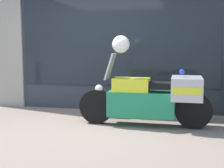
# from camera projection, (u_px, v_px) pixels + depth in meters

# --- Properties ---
(ground_plane) EXTENTS (60.00, 60.00, 0.00)m
(ground_plane) POSITION_uv_depth(u_px,v_px,m) (69.00, 131.00, 5.18)
(ground_plane) COLOR gray
(shop_building) EXTENTS (5.45, 0.55, 3.83)m
(shop_building) POSITION_uv_depth(u_px,v_px,m) (82.00, 23.00, 6.97)
(shop_building) COLOR #333842
(shop_building) RESTS_ON ground
(window_display) EXTENTS (4.06, 0.30, 2.07)m
(window_display) POSITION_uv_depth(u_px,v_px,m) (118.00, 87.00, 7.00)
(window_display) COLOR slate
(window_display) RESTS_ON ground
(paramedic_motorcycle) EXTENTS (2.35, 0.73, 1.29)m
(paramedic_motorcycle) POSITION_uv_depth(u_px,v_px,m) (153.00, 97.00, 5.46)
(paramedic_motorcycle) COLOR black
(paramedic_motorcycle) RESTS_ON ground
(white_helmet) EXTENTS (0.31, 0.31, 0.31)m
(white_helmet) POSITION_uv_depth(u_px,v_px,m) (121.00, 44.00, 5.47)
(white_helmet) COLOR white
(white_helmet) RESTS_ON paramedic_motorcycle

